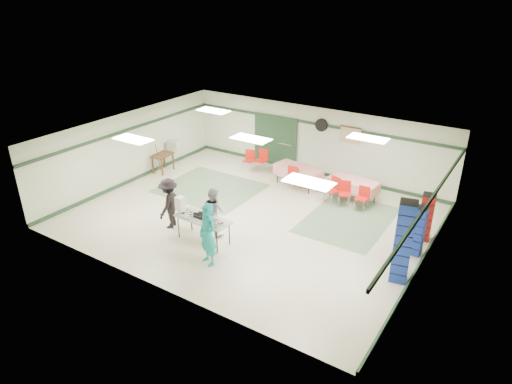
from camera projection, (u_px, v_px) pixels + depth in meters
The scene contains 42 objects.
floor at pixel (251, 216), 15.10m from camera, with size 11.00×11.00×0.00m, color beige.
ceiling at pixel (251, 138), 13.96m from camera, with size 11.00×11.00×0.00m, color silver.
wall_back at pixel (314, 141), 17.96m from camera, with size 11.00×11.00×0.00m, color beige.
wall_front at pixel (149, 240), 11.11m from camera, with size 11.00×11.00×0.00m, color beige.
wall_left at pixel (130, 147), 17.24m from camera, with size 9.00×9.00×0.00m, color beige.
wall_right at pixel (428, 224), 11.82m from camera, with size 9.00×9.00×0.00m, color beige.
trim_back at pixel (315, 124), 17.64m from camera, with size 11.00×0.06×0.10m, color #1F3922.
baseboard_back at pixel (312, 171), 18.48m from camera, with size 11.00×0.06×0.12m, color #1F3922.
trim_left at pixel (128, 130), 16.93m from camera, with size 9.00×0.06×0.10m, color #1F3922.
baseboard_left at pixel (134, 179), 17.77m from camera, with size 9.00×0.06×0.12m, color #1F3922.
trim_right at pixel (431, 199), 11.54m from camera, with size 9.00×0.06×0.10m, color #1F3922.
baseboard_right at pixel (419, 265), 12.38m from camera, with size 9.00×0.06×0.12m, color #1F3922.
green_patch_a at pixel (210, 188), 17.09m from camera, with size 3.50×3.00×0.01m, color slate.
green_patch_b at pixel (348, 220), 14.86m from camera, with size 2.50×3.50×0.01m, color slate.
double_door_left at pixel (266, 139), 19.12m from camera, with size 0.90×0.06×2.10m, color gray.
double_door_right at pixel (286, 143), 18.65m from camera, with size 0.90×0.06×2.10m, color gray.
door_frame at pixel (275, 141), 18.87m from camera, with size 2.00×0.03×2.15m, color #1F3922.
wall_fan at pixel (321, 125), 17.47m from camera, with size 0.50×0.50×0.10m, color black.
scroll_banner at pixel (350, 135), 16.96m from camera, with size 0.80×0.02×0.60m, color tan.
serving_table at pixel (203, 220), 13.36m from camera, with size 1.76×0.77×0.76m.
sheet_tray_right at pixel (214, 224), 13.02m from camera, with size 0.55×0.42×0.02m, color silver.
sheet_tray_mid at pixel (202, 214), 13.54m from camera, with size 0.62×0.47×0.02m, color silver.
sheet_tray_left at pixel (187, 214), 13.56m from camera, with size 0.58×0.44×0.02m, color silver.
baking_pan at pixel (203, 216), 13.37m from camera, with size 0.48×0.30×0.08m, color black.
foam_box_stack at pixel (180, 204), 13.70m from camera, with size 0.25×0.23×0.46m, color white.
volunteer_teal at pixel (208, 235), 12.22m from camera, with size 0.65×0.43×1.79m, color teal.
volunteer_grey at pixel (214, 211), 13.76m from camera, with size 0.74×0.58×1.52m, color gray.
volunteer_dark at pixel (169, 203), 14.12m from camera, with size 1.05×0.60×1.63m, color black.
dining_table_a at pixel (353, 185), 16.00m from camera, with size 1.79×0.95×0.77m.
dining_table_b at pixel (298, 172), 17.09m from camera, with size 1.92×1.10×0.77m.
chair_a at pixel (345, 191), 15.63m from camera, with size 0.54×0.54×0.88m.
chair_b at pixel (334, 187), 15.82m from camera, with size 0.56×0.56×0.93m.
chair_c at pixel (363, 196), 15.31m from camera, with size 0.41×0.41×0.84m.
chair_d at pixel (292, 177), 16.64m from camera, with size 0.44×0.44×0.94m.
chair_loose_a at pixel (262, 158), 18.40m from camera, with size 0.45×0.45×0.93m.
chair_loose_b at pixel (249, 158), 18.50m from camera, with size 0.47×0.47×0.87m.
crate_stack_blue_a at pixel (417, 231), 12.73m from camera, with size 0.38×0.38×1.47m, color navy.
crate_stack_red at pixel (426, 217), 13.46m from camera, with size 0.38×0.38×1.48m, color maroon.
crate_stack_blue_b at pixel (403, 242), 11.43m from camera, with size 0.43×0.43×2.26m, color navy.
printer_table at pixel (163, 157), 18.36m from camera, with size 0.65×0.94×0.74m.
office_printer at pixel (174, 145), 18.78m from camera, with size 0.46×0.40×0.37m, color #A5A6A1.
broom at pixel (158, 158), 18.27m from camera, with size 0.03×0.03×1.22m, color brown.
Camera 1 is at (7.40, -11.12, 7.09)m, focal length 32.00 mm.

